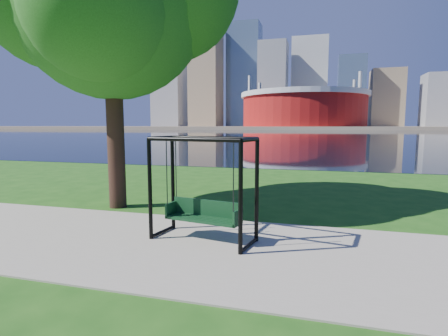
% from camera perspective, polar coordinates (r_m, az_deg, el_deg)
% --- Properties ---
extents(ground, '(900.00, 900.00, 0.00)m').
position_cam_1_polar(ground, '(7.11, 1.53, -12.02)').
color(ground, '#1E5114').
rests_on(ground, ground).
extents(path, '(120.00, 4.00, 0.03)m').
position_cam_1_polar(path, '(6.65, 0.46, -13.24)').
color(path, '#9E937F').
rests_on(path, ground).
extents(river, '(900.00, 180.00, 0.02)m').
position_cam_1_polar(river, '(108.57, 14.65, 5.45)').
color(river, black).
rests_on(river, ground).
extents(far_bank, '(900.00, 228.00, 2.00)m').
position_cam_1_polar(far_bank, '(312.54, 15.24, 6.40)').
color(far_bank, '#937F60').
rests_on(far_bank, ground).
extents(stadium, '(83.00, 83.00, 32.00)m').
position_cam_1_polar(stadium, '(242.10, 12.85, 9.53)').
color(stadium, maroon).
rests_on(stadium, far_bank).
extents(skyline, '(392.00, 66.00, 96.50)m').
position_cam_1_polar(skyline, '(327.70, 14.68, 12.54)').
color(skyline, gray).
rests_on(skyline, far_bank).
extents(swing, '(2.17, 1.24, 2.10)m').
position_cam_1_polar(swing, '(6.95, -3.37, -3.82)').
color(swing, black).
rests_on(swing, ground).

